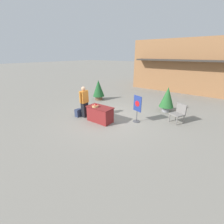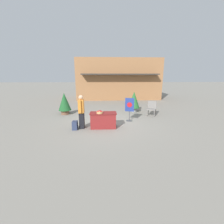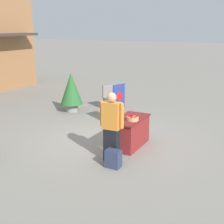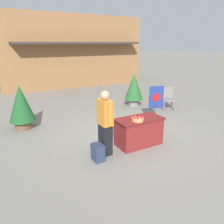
{
  "view_description": "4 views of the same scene",
  "coord_description": "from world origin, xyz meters",
  "px_view_note": "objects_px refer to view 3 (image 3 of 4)",
  "views": [
    {
      "loc": [
        4.6,
        -6.0,
        3.24
      ],
      "look_at": [
        0.44,
        -0.43,
        0.54
      ],
      "focal_mm": 24.0,
      "sensor_mm": 36.0,
      "label": 1
    },
    {
      "loc": [
        -0.01,
        -8.06,
        2.57
      ],
      "look_at": [
        0.39,
        -0.17,
        0.68
      ],
      "focal_mm": 24.0,
      "sensor_mm": 36.0,
      "label": 2
    },
    {
      "loc": [
        -7.34,
        -3.99,
        3.12
      ],
      "look_at": [
        -0.19,
        -0.25,
        0.92
      ],
      "focal_mm": 50.0,
      "sensor_mm": 36.0,
      "label": 3
    },
    {
      "loc": [
        -3.55,
        -5.29,
        2.77
      ],
      "look_at": [
        -0.64,
        -0.17,
        0.9
      ],
      "focal_mm": 35.0,
      "sensor_mm": 36.0,
      "label": 4
    }
  ],
  "objects_px": {
    "backpack": "(113,159)",
    "potted_plant_far_right": "(71,90)",
    "display_table": "(130,132)",
    "patio_chair": "(111,96)",
    "person_visitor": "(112,127)",
    "apple_basket": "(132,118)",
    "poster_board": "(119,104)"
  },
  "relations": [
    {
      "from": "display_table",
      "to": "patio_chair",
      "type": "height_order",
      "value": "patio_chair"
    },
    {
      "from": "apple_basket",
      "to": "potted_plant_far_right",
      "type": "height_order",
      "value": "potted_plant_far_right"
    },
    {
      "from": "poster_board",
      "to": "patio_chair",
      "type": "bearing_deg",
      "value": 143.66
    },
    {
      "from": "poster_board",
      "to": "patio_chair",
      "type": "height_order",
      "value": "poster_board"
    },
    {
      "from": "patio_chair",
      "to": "backpack",
      "type": "bearing_deg",
      "value": -34.28
    },
    {
      "from": "backpack",
      "to": "patio_chair",
      "type": "bearing_deg",
      "value": 28.44
    },
    {
      "from": "person_visitor",
      "to": "potted_plant_far_right",
      "type": "distance_m",
      "value": 4.78
    },
    {
      "from": "person_visitor",
      "to": "backpack",
      "type": "height_order",
      "value": "person_visitor"
    },
    {
      "from": "display_table",
      "to": "patio_chair",
      "type": "distance_m",
      "value": 3.94
    },
    {
      "from": "display_table",
      "to": "person_visitor",
      "type": "relative_size",
      "value": 0.8
    },
    {
      "from": "backpack",
      "to": "patio_chair",
      "type": "xyz_separation_m",
      "value": [
        4.61,
        2.5,
        0.32
      ]
    },
    {
      "from": "person_visitor",
      "to": "patio_chair",
      "type": "height_order",
      "value": "person_visitor"
    },
    {
      "from": "backpack",
      "to": "poster_board",
      "type": "bearing_deg",
      "value": 24.18
    },
    {
      "from": "person_visitor",
      "to": "potted_plant_far_right",
      "type": "bearing_deg",
      "value": 44.96
    },
    {
      "from": "display_table",
      "to": "poster_board",
      "type": "xyz_separation_m",
      "value": [
        1.51,
        1.08,
        0.33
      ]
    },
    {
      "from": "poster_board",
      "to": "backpack",
      "type": "bearing_deg",
      "value": -47.18
    },
    {
      "from": "apple_basket",
      "to": "poster_board",
      "type": "bearing_deg",
      "value": 36.16
    },
    {
      "from": "backpack",
      "to": "potted_plant_far_right",
      "type": "bearing_deg",
      "value": 45.24
    },
    {
      "from": "display_table",
      "to": "patio_chair",
      "type": "bearing_deg",
      "value": 35.22
    },
    {
      "from": "backpack",
      "to": "poster_board",
      "type": "distance_m",
      "value": 3.23
    },
    {
      "from": "person_visitor",
      "to": "poster_board",
      "type": "distance_m",
      "value": 2.82
    },
    {
      "from": "person_visitor",
      "to": "potted_plant_far_right",
      "type": "relative_size",
      "value": 1.13
    },
    {
      "from": "patio_chair",
      "to": "potted_plant_far_right",
      "type": "xyz_separation_m",
      "value": [
        -0.99,
        1.16,
        0.31
      ]
    },
    {
      "from": "backpack",
      "to": "patio_chair",
      "type": "relative_size",
      "value": 0.44
    },
    {
      "from": "apple_basket",
      "to": "backpack",
      "type": "bearing_deg",
      "value": -176.47
    },
    {
      "from": "backpack",
      "to": "potted_plant_far_right",
      "type": "distance_m",
      "value": 5.19
    },
    {
      "from": "person_visitor",
      "to": "potted_plant_far_right",
      "type": "xyz_separation_m",
      "value": [
        3.31,
        3.45,
        -0.01
      ]
    },
    {
      "from": "apple_basket",
      "to": "patio_chair",
      "type": "relative_size",
      "value": 0.33
    },
    {
      "from": "display_table",
      "to": "poster_board",
      "type": "relative_size",
      "value": 0.98
    },
    {
      "from": "backpack",
      "to": "display_table",
      "type": "bearing_deg",
      "value": 9.29
    },
    {
      "from": "patio_chair",
      "to": "potted_plant_far_right",
      "type": "distance_m",
      "value": 1.55
    },
    {
      "from": "display_table",
      "to": "poster_board",
      "type": "distance_m",
      "value": 1.89
    }
  ]
}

